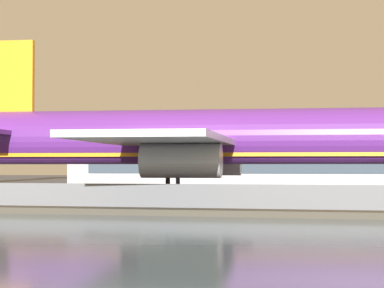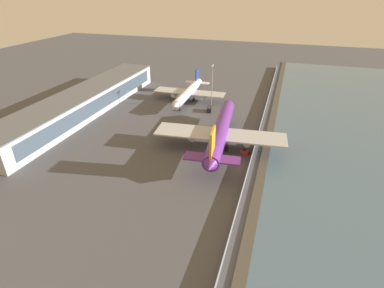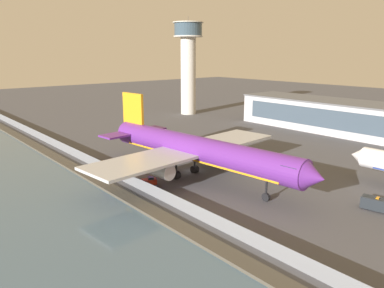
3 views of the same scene
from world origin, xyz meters
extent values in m
plane|color=#4C4C51|center=(0.00, 0.00, 0.00)|extent=(500.00, 500.00, 0.00)
cube|color=#474238|center=(0.00, -20.50, 0.25)|extent=(320.00, 3.00, 0.50)
cube|color=slate|center=(0.00, -16.00, 1.18)|extent=(280.00, 0.08, 2.36)
cylinder|color=slate|center=(0.00, -16.00, 1.18)|extent=(0.10, 0.10, 2.36)
cylinder|color=#602889|center=(4.89, -2.70, 6.92)|extent=(51.64, 10.53, 5.65)
cube|color=orange|center=(4.89, -2.70, 5.36)|extent=(43.86, 8.67, 1.02)
cube|color=#B7BABF|center=(1.15, 9.31, 6.21)|extent=(13.60, 25.61, 0.56)
cube|color=#B7BABF|center=(3.51, -15.21, 6.21)|extent=(13.60, 25.61, 0.56)
cylinder|color=#B7BABF|center=(2.88, 7.50, 4.37)|extent=(7.45, 3.78, 3.10)
cylinder|color=#B7BABF|center=(4.85, -13.10, 4.37)|extent=(7.45, 3.78, 3.10)
cube|color=#602889|center=(-18.03, -0.37, 7.34)|extent=(5.97, 9.48, 0.45)
cylinder|color=black|center=(1.03, -0.10, 2.44)|extent=(0.45, 0.45, 3.30)
cylinder|color=black|center=(1.03, -0.10, 0.79)|extent=(1.93, 1.44, 1.82)
cylinder|color=black|center=(1.59, -6.00, 2.44)|extent=(0.45, 0.45, 3.30)
cylinder|color=black|center=(1.59, -6.00, 0.79)|extent=(1.93, 1.44, 1.82)
cube|color=red|center=(1.22, -13.00, 0.75)|extent=(2.82, 3.58, 1.11)
cube|color=#283847|center=(1.40, -12.64, 1.55)|extent=(1.64, 1.56, 0.50)
cylinder|color=black|center=(1.04, -11.81, 0.35)|extent=(0.50, 0.73, 0.70)
cylinder|color=black|center=(2.27, -12.40, 0.35)|extent=(0.50, 0.73, 0.70)
cylinder|color=black|center=(0.18, -13.60, 0.35)|extent=(0.50, 0.73, 0.70)
cylinder|color=black|center=(1.41, -14.19, 0.35)|extent=(0.50, 0.73, 0.70)
cube|color=#B2B2B7|center=(18.72, 68.74, 5.22)|extent=(112.91, 18.30, 10.44)
cube|color=#3D4C5B|center=(18.72, 59.51, 5.74)|extent=(103.88, 0.16, 6.27)
cube|color=#5B5E63|center=(18.72, 68.74, 10.69)|extent=(113.51, 18.90, 0.50)
camera|label=1|loc=(21.97, -77.56, 3.79)|focal=70.00mm
camera|label=2|loc=(-97.57, -23.70, 56.40)|focal=28.00mm
camera|label=3|loc=(64.32, -54.28, 27.33)|focal=35.00mm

